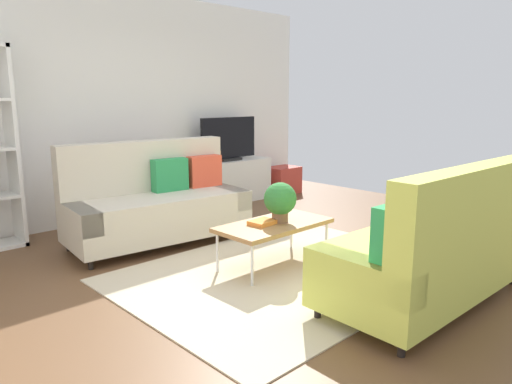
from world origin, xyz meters
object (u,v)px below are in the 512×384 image
Objects in this scene: tv at (229,140)px; bottle_2 at (219,156)px; table_book_0 at (263,222)px; bottle_0 at (208,155)px; bottle_1 at (214,158)px; potted_plant at (280,200)px; coffee_table at (274,226)px; storage_trunk at (283,180)px; couch_green at (434,249)px; vase_0 at (194,159)px; couch_beige at (157,202)px; tv_console at (228,181)px.

bottle_2 is at bearing -174.44° from tv.
bottle_0 reaches higher than table_book_0.
potted_plant is at bearing -115.23° from bottle_1.
potted_plant is at bearing -117.04° from bottle_2.
coffee_table is 2.71m from bottle_2.
couch_green is at bearing -121.71° from storage_trunk.
bottle_1 is (0.28, -0.09, -0.00)m from vase_0.
table_book_0 is 1.67× the size of bottle_1.
couch_green reaches higher than bottle_1.
coffee_table is at bearing 111.09° from couch_beige.
couch_green is 11.54× the size of bottle_2.
coffee_table is at bearing -116.65° from bottle_1.
couch_beige is 1.51m from potted_plant.
bottle_2 is (0.09, 0.00, 0.01)m from bottle_1.
couch_beige is at bearing 107.18° from potted_plant.
tv_console is 2.82m from potted_plant.
potted_plant is (-1.42, -2.42, 0.31)m from tv_console.
coffee_table is at bearing -121.92° from tv.
coffee_table is at bearing -110.24° from vase_0.
storage_trunk is 2.28× the size of bottle_0.
couch_green is at bearing -104.74° from bottle_2.
table_book_0 is (-0.11, 0.04, 0.05)m from coffee_table.
couch_green reaches higher than table_book_0.
couch_beige is at bearing 104.91° from couch_green.
couch_beige is 1.76m from bottle_0.
bottle_0 is (0.17, -0.09, 0.04)m from vase_0.
vase_0 is (-1.68, 0.15, 0.49)m from storage_trunk.
couch_green reaches higher than bottle_2.
bottle_2 is (1.28, 2.36, 0.33)m from coffee_table.
vase_0 is at bearing 174.90° from storage_trunk.
couch_green is 3.93m from vase_0.
bottle_0 reaches higher than bottle_1.
bottle_2 is at bearing -143.96° from couch_beige.
vase_0 reaches higher than bottle_1.
vase_0 is (1.28, 1.04, 0.27)m from couch_beige.
bottle_1 reaches higher than tv_console.
bottle_0 is at bearing 66.93° from potted_plant.
coffee_table is at bearing -121.70° from tv_console.
tv is at bearing -146.27° from couch_beige.
bottle_1 is at bearing -172.37° from tv_console.
couch_green is 1.51m from table_book_0.
bottle_2 is at bearing 62.96° from potted_plant.
tv is at bearing -6.88° from vase_0.
table_book_0 is at bearing -120.92° from bottle_2.
coffee_table is at bearing -114.53° from bottle_0.
tv_console is 2.86m from table_book_0.
couch_green is 1.38× the size of tv_console.
storage_trunk is at bearing 42.60° from potted_plant.
tv_console is at bearing -145.79° from couch_beige.
table_book_0 is at bearing -119.20° from bottle_1.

